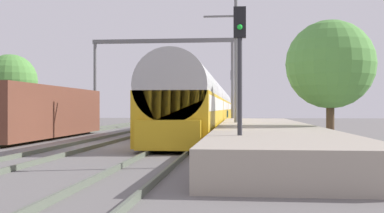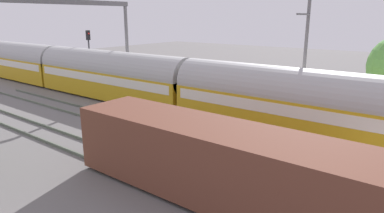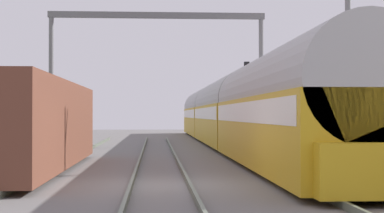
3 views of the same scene
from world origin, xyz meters
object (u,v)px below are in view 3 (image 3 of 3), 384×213
object	(u,v)px
person_crossing	(246,127)
catenary_gantry	(157,50)
passenger_train	(228,112)
freight_car	(28,125)
railway_signal_far	(247,91)

from	to	relation	value
person_crossing	catenary_gantry	size ratio (longest dim) A/B	0.14
person_crossing	passenger_train	bearing A→B (deg)	53.78
passenger_train	person_crossing	world-z (taller)	passenger_train
freight_car	railway_signal_far	xyz separation A→B (m)	(10.29, 21.65, 1.98)
railway_signal_far	catenary_gantry	distance (m)	8.34
freight_car	railway_signal_far	distance (m)	24.05
freight_car	railway_signal_far	bearing A→B (deg)	64.59
freight_car	passenger_train	bearing A→B (deg)	62.83
person_crossing	railway_signal_far	distance (m)	4.15
freight_car	catenary_gantry	world-z (taller)	catenary_gantry
freight_car	railway_signal_far	world-z (taller)	railway_signal_far
passenger_train	catenary_gantry	world-z (taller)	catenary_gantry
freight_car	person_crossing	world-z (taller)	freight_car
passenger_train	person_crossing	xyz separation A→B (m)	(1.37, 2.02, -0.94)
passenger_train	freight_car	bearing A→B (deg)	-117.17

